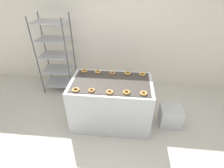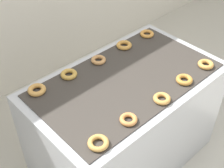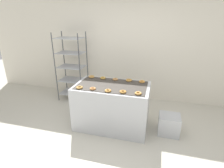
{
  "view_description": "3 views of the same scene",
  "coord_description": "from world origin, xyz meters",
  "px_view_note": "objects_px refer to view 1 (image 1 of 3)",
  "views": [
    {
      "loc": [
        0.26,
        -1.77,
        2.46
      ],
      "look_at": [
        0.0,
        0.81,
        0.74
      ],
      "focal_mm": 28.0,
      "sensor_mm": 36.0,
      "label": 1
    },
    {
      "loc": [
        -1.21,
        -0.49,
        2.24
      ],
      "look_at": [
        0.0,
        0.81,
        0.74
      ],
      "focal_mm": 50.0,
      "sensor_mm": 36.0,
      "label": 2
    },
    {
      "loc": [
        0.78,
        -2.27,
        2.08
      ],
      "look_at": [
        0.0,
        0.66,
        0.9
      ],
      "focal_mm": 28.0,
      "sensor_mm": 36.0,
      "label": 3
    }
  ],
  "objects_px": {
    "donut_near_right": "(127,92)",
    "donut_far_left": "(98,72)",
    "donut_far_rightmost": "(142,74)",
    "donut_near_leftmost": "(76,90)",
    "donut_near_center": "(110,92)",
    "glaze_bin": "(170,116)",
    "baking_rack_cart": "(56,55)",
    "fryer_machine": "(111,102)",
    "donut_near_rightmost": "(144,93)",
    "donut_far_center": "(112,73)",
    "donut_near_left": "(91,90)",
    "donut_far_leftmost": "(84,71)",
    "donut_far_right": "(128,73)"
  },
  "relations": [
    {
      "from": "fryer_machine",
      "to": "donut_far_center",
      "type": "distance_m",
      "value": 0.54
    },
    {
      "from": "donut_far_left",
      "to": "donut_near_left",
      "type": "bearing_deg",
      "value": -90.1
    },
    {
      "from": "donut_near_rightmost",
      "to": "donut_far_center",
      "type": "distance_m",
      "value": 0.78
    },
    {
      "from": "fryer_machine",
      "to": "donut_near_left",
      "type": "height_order",
      "value": "donut_near_left"
    },
    {
      "from": "fryer_machine",
      "to": "donut_near_leftmost",
      "type": "height_order",
      "value": "donut_near_leftmost"
    },
    {
      "from": "donut_near_leftmost",
      "to": "donut_far_left",
      "type": "distance_m",
      "value": 0.65
    },
    {
      "from": "fryer_machine",
      "to": "donut_far_left",
      "type": "height_order",
      "value": "donut_far_left"
    },
    {
      "from": "glaze_bin",
      "to": "donut_far_rightmost",
      "type": "height_order",
      "value": "donut_far_rightmost"
    },
    {
      "from": "donut_far_right",
      "to": "donut_far_rightmost",
      "type": "distance_m",
      "value": 0.26
    },
    {
      "from": "glaze_bin",
      "to": "donut_far_left",
      "type": "height_order",
      "value": "donut_far_left"
    },
    {
      "from": "glaze_bin",
      "to": "donut_near_center",
      "type": "height_order",
      "value": "donut_near_center"
    },
    {
      "from": "glaze_bin",
      "to": "donut_far_left",
      "type": "bearing_deg",
      "value": 168.44
    },
    {
      "from": "glaze_bin",
      "to": "donut_near_rightmost",
      "type": "bearing_deg",
      "value": -152.14
    },
    {
      "from": "donut_near_center",
      "to": "donut_far_left",
      "type": "distance_m",
      "value": 0.67
    },
    {
      "from": "donut_near_center",
      "to": "donut_far_leftmost",
      "type": "height_order",
      "value": "donut_far_leftmost"
    },
    {
      "from": "fryer_machine",
      "to": "donut_near_left",
      "type": "bearing_deg",
      "value": -133.7
    },
    {
      "from": "donut_near_leftmost",
      "to": "donut_far_left",
      "type": "xyz_separation_m",
      "value": [
        0.25,
        0.6,
        0.0
      ]
    },
    {
      "from": "fryer_machine",
      "to": "glaze_bin",
      "type": "distance_m",
      "value": 1.13
    },
    {
      "from": "donut_near_center",
      "to": "donut_near_left",
      "type": "bearing_deg",
      "value": 176.42
    },
    {
      "from": "glaze_bin",
      "to": "donut_near_left",
      "type": "xyz_separation_m",
      "value": [
        -1.37,
        -0.31,
        0.7
      ]
    },
    {
      "from": "donut_near_leftmost",
      "to": "donut_far_center",
      "type": "relative_size",
      "value": 1.08
    },
    {
      "from": "fryer_machine",
      "to": "donut_far_left",
      "type": "distance_m",
      "value": 0.61
    },
    {
      "from": "donut_far_leftmost",
      "to": "donut_far_rightmost",
      "type": "relative_size",
      "value": 1.05
    },
    {
      "from": "fryer_machine",
      "to": "donut_far_right",
      "type": "xyz_separation_m",
      "value": [
        0.27,
        0.3,
        0.46
      ]
    },
    {
      "from": "donut_far_left",
      "to": "donut_far_rightmost",
      "type": "distance_m",
      "value": 0.8
    },
    {
      "from": "donut_near_right",
      "to": "donut_far_leftmost",
      "type": "distance_m",
      "value": 0.99
    },
    {
      "from": "donut_near_leftmost",
      "to": "donut_far_left",
      "type": "bearing_deg",
      "value": 67.45
    },
    {
      "from": "fryer_machine",
      "to": "donut_near_rightmost",
      "type": "distance_m",
      "value": 0.75
    },
    {
      "from": "donut_near_right",
      "to": "donut_far_left",
      "type": "distance_m",
      "value": 0.8
    },
    {
      "from": "donut_far_rightmost",
      "to": "donut_near_leftmost",
      "type": "bearing_deg",
      "value": -150.6
    },
    {
      "from": "glaze_bin",
      "to": "donut_far_rightmost",
      "type": "bearing_deg",
      "value": 154.18
    },
    {
      "from": "donut_far_left",
      "to": "donut_near_center",
      "type": "bearing_deg",
      "value": -64.89
    },
    {
      "from": "donut_near_left",
      "to": "donut_near_center",
      "type": "xyz_separation_m",
      "value": [
        0.28,
        -0.02,
        0.0
      ]
    },
    {
      "from": "donut_near_right",
      "to": "donut_far_left",
      "type": "xyz_separation_m",
      "value": [
        -0.54,
        0.58,
        -0.0
      ]
    },
    {
      "from": "baking_rack_cart",
      "to": "donut_near_right",
      "type": "xyz_separation_m",
      "value": [
        1.59,
        -1.25,
        0.01
      ]
    },
    {
      "from": "donut_near_right",
      "to": "donut_far_right",
      "type": "bearing_deg",
      "value": 89.94
    },
    {
      "from": "donut_far_left",
      "to": "donut_far_leftmost",
      "type": "bearing_deg",
      "value": 177.78
    },
    {
      "from": "donut_near_rightmost",
      "to": "donut_far_rightmost",
      "type": "xyz_separation_m",
      "value": [
        0.01,
        0.58,
        -0.0
      ]
    },
    {
      "from": "donut_far_right",
      "to": "donut_near_rightmost",
      "type": "bearing_deg",
      "value": -66.41
    },
    {
      "from": "fryer_machine",
      "to": "glaze_bin",
      "type": "height_order",
      "value": "fryer_machine"
    },
    {
      "from": "donut_near_leftmost",
      "to": "donut_near_right",
      "type": "xyz_separation_m",
      "value": [
        0.79,
        0.01,
        0.0
      ]
    },
    {
      "from": "glaze_bin",
      "to": "donut_far_leftmost",
      "type": "xyz_separation_m",
      "value": [
        -1.62,
        0.29,
        0.71
      ]
    },
    {
      "from": "fryer_machine",
      "to": "donut_near_center",
      "type": "height_order",
      "value": "donut_near_center"
    },
    {
      "from": "donut_near_right",
      "to": "glaze_bin",
      "type": "bearing_deg",
      "value": 20.12
    },
    {
      "from": "donut_near_left",
      "to": "donut_near_center",
      "type": "distance_m",
      "value": 0.28
    },
    {
      "from": "baking_rack_cart",
      "to": "fryer_machine",
      "type": "bearing_deg",
      "value": -36.02
    },
    {
      "from": "fryer_machine",
      "to": "donut_far_leftmost",
      "type": "height_order",
      "value": "donut_far_leftmost"
    },
    {
      "from": "baking_rack_cart",
      "to": "donut_near_left",
      "type": "distance_m",
      "value": 1.63
    },
    {
      "from": "donut_near_left",
      "to": "donut_near_rightmost",
      "type": "bearing_deg",
      "value": 0.11
    },
    {
      "from": "donut_near_right",
      "to": "donut_far_left",
      "type": "height_order",
      "value": "same"
    }
  ]
}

